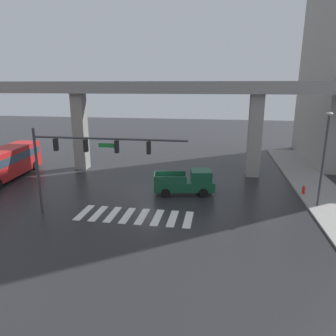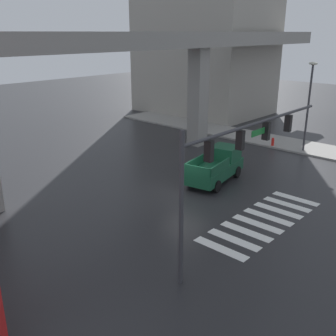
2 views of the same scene
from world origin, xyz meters
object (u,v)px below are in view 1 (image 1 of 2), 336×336
object	(u,v)px
traffic_signal_mast	(84,151)
street_lamp_near_corner	(325,149)
pickup_truck	(187,183)
city_bus	(2,163)
fire_hydrant	(303,191)

from	to	relation	value
traffic_signal_mast	street_lamp_near_corner	xyz separation A→B (m)	(16.77, 4.17, -0.11)
pickup_truck	city_bus	size ratio (longest dim) A/B	0.49
pickup_truck	street_lamp_near_corner	world-z (taller)	street_lamp_near_corner
city_bus	street_lamp_near_corner	distance (m)	28.72
pickup_truck	traffic_signal_mast	size ratio (longest dim) A/B	0.49
pickup_truck	city_bus	xyz separation A→B (m)	(-18.30, 1.08, 0.73)
pickup_truck	traffic_signal_mast	distance (m)	9.42
city_bus	traffic_signal_mast	bearing A→B (deg)	-29.81
fire_hydrant	traffic_signal_mast	bearing A→B (deg)	-157.59
pickup_truck	street_lamp_near_corner	xyz separation A→B (m)	(10.17, -1.45, 3.57)
pickup_truck	traffic_signal_mast	world-z (taller)	traffic_signal_mast
traffic_signal_mast	fire_hydrant	world-z (taller)	traffic_signal_mast
fire_hydrant	city_bus	bearing A→B (deg)	-179.91
pickup_truck	fire_hydrant	xyz separation A→B (m)	(9.77, 1.13, -0.56)
pickup_truck	traffic_signal_mast	bearing A→B (deg)	-139.58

